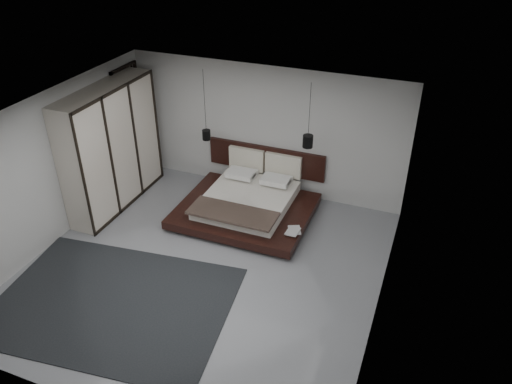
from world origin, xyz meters
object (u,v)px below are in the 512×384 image
at_px(pendant_left, 206,135).
at_px(pendant_right, 308,141).
at_px(bed, 248,202).
at_px(wardrobe, 111,147).
at_px(rug, 113,303).
at_px(lattice_screen, 131,124).

relative_size(pendant_left, pendant_right, 1.17).
relative_size(bed, wardrobe, 1.01).
height_order(pendant_right, rug, pendant_right).
bearing_deg(bed, pendant_right, 20.24).
bearing_deg(pendant_right, lattice_screen, 178.06).
bearing_deg(rug, pendant_left, 90.50).
height_order(bed, pendant_left, pendant_left).
bearing_deg(pendant_right, wardrobe, -166.05).
xyz_separation_m(wardrobe, rug, (1.71, -2.68, -1.26)).
relative_size(bed, rug, 0.70).
bearing_deg(pendant_right, rug, -120.27).
height_order(wardrobe, rug, wardrobe).
height_order(lattice_screen, pendant_right, pendant_right).
bearing_deg(lattice_screen, rug, -62.49).
bearing_deg(rug, wardrobe, 122.57).
height_order(lattice_screen, pendant_left, pendant_left).
xyz_separation_m(lattice_screen, pendant_right, (4.08, -0.14, 0.35)).
xyz_separation_m(pendant_right, wardrobe, (-3.83, -0.95, -0.38)).
xyz_separation_m(lattice_screen, wardrobe, (0.25, -1.09, -0.03)).
bearing_deg(wardrobe, pendant_right, 13.95).
bearing_deg(lattice_screen, wardrobe, -77.01).
bearing_deg(lattice_screen, bed, -10.09).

